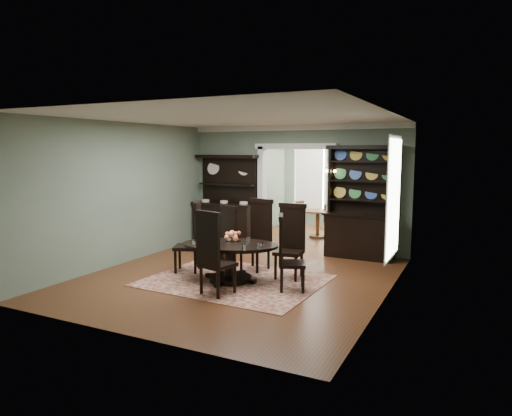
{
  "coord_description": "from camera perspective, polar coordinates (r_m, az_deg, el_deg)",
  "views": [
    {
      "loc": [
        4.05,
        -7.38,
        2.42
      ],
      "look_at": [
        0.11,
        0.6,
        1.28
      ],
      "focal_mm": 32.0,
      "sensor_mm": 36.0,
      "label": 1
    }
  ],
  "objects": [
    {
      "name": "chair_end_left",
      "position": [
        9.11,
        -7.91,
        -3.38
      ],
      "size": [
        0.66,
        0.67,
        1.41
      ],
      "rotation": [
        0.0,
        0.0,
        1.98
      ],
      "color": "black",
      "rests_on": "rug"
    },
    {
      "name": "rug",
      "position": [
        8.58,
        -2.64,
        -9.03
      ],
      "size": [
        3.23,
        2.61,
        0.01
      ],
      "primitive_type": "cube",
      "rotation": [
        0.0,
        0.0,
        -0.04
      ],
      "color": "maroon",
      "rests_on": "floor"
    },
    {
      "name": "parlor",
      "position": [
        13.57,
        8.84,
        3.4
      ],
      "size": [
        3.51,
        3.5,
        3.01
      ],
      "color": "#5E3018",
      "rests_on": "ground"
    },
    {
      "name": "wall_sconce",
      "position": [
        10.7,
        9.42,
        4.36
      ],
      "size": [
        0.27,
        0.21,
        0.21
      ],
      "color": "#B07D2F",
      "rests_on": "back_wall_right"
    },
    {
      "name": "parlor_chair_right",
      "position": [
        12.69,
        9.38,
        -1.48
      ],
      "size": [
        0.45,
        0.44,
        0.94
      ],
      "rotation": [
        0.0,
        0.0,
        -1.97
      ],
      "color": "#532D17",
      "rests_on": "parlor_floor"
    },
    {
      "name": "parlor_chair_left",
      "position": [
        13.11,
        5.09,
        -1.05
      ],
      "size": [
        0.45,
        0.44,
        0.97
      ],
      "rotation": [
        0.0,
        0.0,
        1.24
      ],
      "color": "#532D17",
      "rests_on": "parlor_floor"
    },
    {
      "name": "chair_end_right",
      "position": [
        7.87,
        3.76,
        -5.38
      ],
      "size": [
        0.61,
        0.63,
        1.32
      ],
      "rotation": [
        0.0,
        0.0,
        -1.18
      ],
      "color": "black",
      "rests_on": "rug"
    },
    {
      "name": "chair_far_right",
      "position": [
        8.69,
        4.37,
        -3.85
      ],
      "size": [
        0.56,
        0.53,
        1.41
      ],
      "rotation": [
        0.0,
        0.0,
        3.22
      ],
      "color": "black",
      "rests_on": "rug"
    },
    {
      "name": "chair_near",
      "position": [
        7.58,
        -5.47,
        -5.43
      ],
      "size": [
        0.64,
        0.61,
        1.43
      ],
      "rotation": [
        0.0,
        0.0,
        -0.24
      ],
      "color": "black",
      "rests_on": "rug"
    },
    {
      "name": "room",
      "position": [
        8.5,
        -2.33,
        1.61
      ],
      "size": [
        5.51,
        6.01,
        3.01
      ],
      "color": "#5E3018",
      "rests_on": "ground"
    },
    {
      "name": "chair_far_mid",
      "position": [
        9.26,
        0.3,
        -3.07
      ],
      "size": [
        0.6,
        0.58,
        1.43
      ],
      "rotation": [
        0.0,
        0.0,
        2.98
      ],
      "color": "black",
      "rests_on": "rug"
    },
    {
      "name": "centerpiece",
      "position": [
        8.35,
        -2.86,
        -4.08
      ],
      "size": [
        1.43,
        0.92,
        0.24
      ],
      "color": "white",
      "rests_on": "dining_table"
    },
    {
      "name": "parlor_table",
      "position": [
        12.7,
        7.71,
        -1.47
      ],
      "size": [
        0.82,
        0.82,
        0.76
      ],
      "color": "#532D17",
      "rests_on": "parlor_floor"
    },
    {
      "name": "dining_table",
      "position": [
        8.46,
        -3.24,
        -5.89
      ],
      "size": [
        2.01,
        2.01,
        0.7
      ],
      "rotation": [
        0.0,
        0.0,
        0.25
      ],
      "color": "black",
      "rests_on": "rug"
    },
    {
      "name": "right_window",
      "position": [
        8.46,
        16.91,
        1.43
      ],
      "size": [
        0.15,
        1.47,
        2.12
      ],
      "color": "white",
      "rests_on": "wall_right"
    },
    {
      "name": "welsh_dresser",
      "position": [
        10.49,
        12.99,
        -1.15
      ],
      "size": [
        1.63,
        0.64,
        2.52
      ],
      "rotation": [
        0.0,
        0.0,
        -0.03
      ],
      "color": "black",
      "rests_on": "floor"
    },
    {
      "name": "chair_far_left",
      "position": [
        9.39,
        -3.81,
        -3.44
      ],
      "size": [
        0.59,
        0.58,
        1.28
      ],
      "rotation": [
        0.0,
        0.0,
        2.81
      ],
      "color": "black",
      "rests_on": "rug"
    },
    {
      "name": "doorway_trim",
      "position": [
        11.17,
        4.95,
        3.16
      ],
      "size": [
        2.08,
        0.25,
        2.57
      ],
      "color": "silver",
      "rests_on": "floor"
    },
    {
      "name": "sideboard",
      "position": [
        11.8,
        -3.77,
        -0.61
      ],
      "size": [
        1.77,
        0.71,
        2.29
      ],
      "rotation": [
        0.0,
        0.0,
        -0.06
      ],
      "color": "black",
      "rests_on": "floor"
    }
  ]
}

